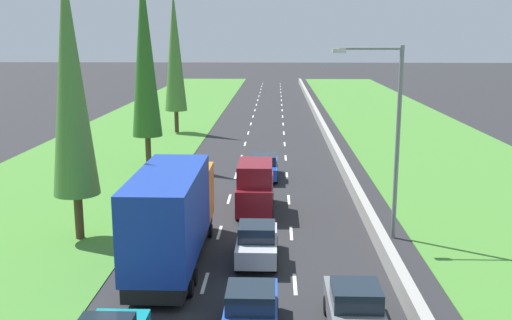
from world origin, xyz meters
TOP-DOWN VIEW (x-y plane):
  - ground_plane at (0.00, 60.00)m, footprint 300.00×300.00m
  - grass_verge_left at (-12.65, 60.00)m, footprint 14.00×140.00m
  - grass_verge_right at (14.35, 60.00)m, footprint 14.00×140.00m
  - median_barrier at (5.70, 60.00)m, footprint 0.44×120.00m
  - lane_markings at (0.00, 60.00)m, footprint 3.64×116.00m
  - blue_hatchback_centre_lane at (0.22, 17.03)m, footprint 1.74×3.90m
  - silver_hatchback_centre_lane at (0.21, 23.35)m, footprint 1.74×3.90m
  - grey_hatchback_right_lane at (3.54, 17.30)m, footprint 1.74×3.90m
  - maroon_van_centre_lane at (-0.12, 30.47)m, footprint 1.96×4.90m
  - blue_box_truck_left_lane at (-3.26, 22.84)m, footprint 2.46×9.40m
  - blue_sedan_centre_lane at (0.21, 38.24)m, footprint 1.82×4.50m
  - poplar_tree_second at (-8.24, 25.88)m, footprint 2.12×2.12m
  - poplar_tree_third at (-8.43, 42.09)m, footprint 2.16×2.16m
  - poplar_tree_fourth at (-8.82, 56.99)m, footprint 2.14×2.14m
  - street_light_mast at (6.22, 26.54)m, footprint 3.20×0.28m

SIDE VIEW (x-z plane):
  - ground_plane at x=0.00m, z-range 0.00..0.00m
  - lane_markings at x=0.00m, z-range 0.00..0.01m
  - grass_verge_left at x=-12.65m, z-range 0.00..0.04m
  - grass_verge_right at x=14.35m, z-range 0.00..0.04m
  - median_barrier at x=5.70m, z-range 0.00..0.85m
  - blue_sedan_centre_lane at x=0.21m, z-range -0.01..1.63m
  - blue_hatchback_centre_lane at x=0.22m, z-range -0.02..1.70m
  - silver_hatchback_centre_lane at x=0.21m, z-range -0.02..1.70m
  - grey_hatchback_right_lane at x=3.54m, z-range -0.02..1.70m
  - maroon_van_centre_lane at x=-0.12m, z-range -0.01..2.81m
  - blue_box_truck_left_lane at x=-3.26m, z-range 0.09..4.27m
  - street_light_mast at x=6.22m, z-range 0.73..9.73m
  - poplar_tree_second at x=-8.24m, z-range 1.05..13.87m
  - poplar_tree_fourth at x=-8.82m, z-range 1.05..14.80m
  - poplar_tree_third at x=-8.43m, z-range 1.05..15.45m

